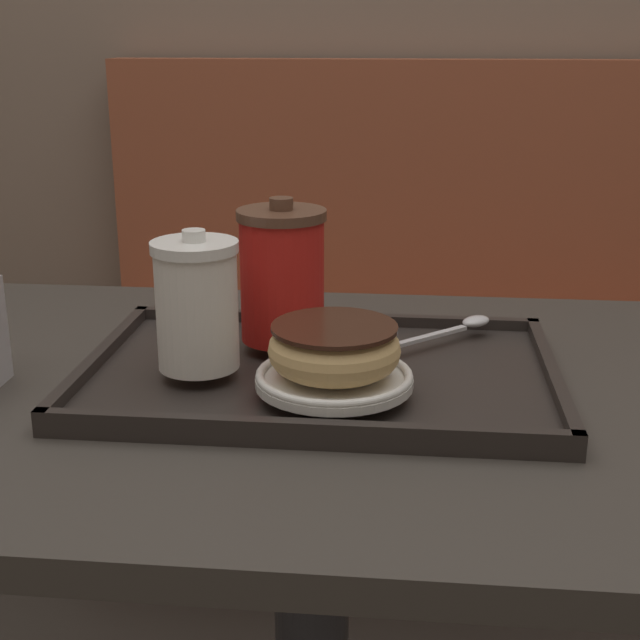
{
  "coord_description": "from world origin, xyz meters",
  "views": [
    {
      "loc": [
        0.09,
        -0.81,
        1.05
      ],
      "look_at": [
        0.01,
        0.01,
        0.79
      ],
      "focal_mm": 50.0,
      "sensor_mm": 36.0,
      "label": 1
    }
  ],
  "objects_px": {
    "donut_chocolate_glazed": "(334,348)",
    "spoon": "(460,326)",
    "coffee_cup_front": "(197,304)",
    "coffee_cup_rear": "(282,274)"
  },
  "relations": [
    {
      "from": "coffee_cup_rear",
      "to": "donut_chocolate_glazed",
      "type": "height_order",
      "value": "coffee_cup_rear"
    },
    {
      "from": "coffee_cup_rear",
      "to": "donut_chocolate_glazed",
      "type": "bearing_deg",
      "value": -62.43
    },
    {
      "from": "donut_chocolate_glazed",
      "to": "spoon",
      "type": "height_order",
      "value": "donut_chocolate_glazed"
    },
    {
      "from": "coffee_cup_front",
      "to": "coffee_cup_rear",
      "type": "distance_m",
      "value": 0.11
    },
    {
      "from": "coffee_cup_rear",
      "to": "spoon",
      "type": "xyz_separation_m",
      "value": [
        0.19,
        0.05,
        -0.06
      ]
    },
    {
      "from": "donut_chocolate_glazed",
      "to": "spoon",
      "type": "bearing_deg",
      "value": 54.39
    },
    {
      "from": "coffee_cup_front",
      "to": "donut_chocolate_glazed",
      "type": "bearing_deg",
      "value": -14.66
    },
    {
      "from": "coffee_cup_front",
      "to": "spoon",
      "type": "xyz_separation_m",
      "value": [
        0.25,
        0.13,
        -0.06
      ]
    },
    {
      "from": "coffee_cup_front",
      "to": "spoon",
      "type": "distance_m",
      "value": 0.29
    },
    {
      "from": "coffee_cup_front",
      "to": "coffee_cup_rear",
      "type": "xyz_separation_m",
      "value": [
        0.07,
        0.09,
        0.01
      ]
    }
  ]
}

